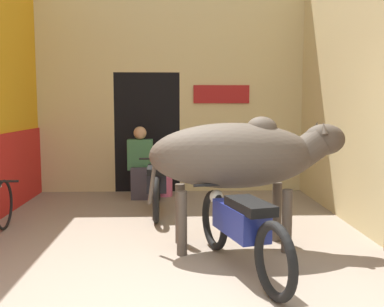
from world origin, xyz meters
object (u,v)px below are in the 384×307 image
(motorcycle_near, at_px, (240,226))
(shopkeeper_seated, at_px, (140,161))
(plastic_stool, at_px, (165,183))
(motorcycle_far, at_px, (157,183))
(cow, at_px, (240,156))

(motorcycle_near, relative_size, shopkeeper_seated, 1.61)
(motorcycle_near, bearing_deg, shopkeeper_seated, 109.57)
(plastic_stool, bearing_deg, shopkeeper_seated, -157.53)
(motorcycle_near, xyz_separation_m, motorcycle_far, (-0.89, 2.46, -0.02))
(shopkeeper_seated, bearing_deg, cow, -64.24)
(motorcycle_far, distance_m, plastic_stool, 1.13)
(cow, bearing_deg, motorcycle_far, 119.29)
(shopkeeper_seated, xyz_separation_m, plastic_stool, (0.41, 0.17, -0.41))
(cow, xyz_separation_m, motorcycle_far, (-0.98, 1.74, -0.61))
(cow, xyz_separation_m, plastic_stool, (-0.88, 2.86, -0.80))
(motorcycle_near, height_order, plastic_stool, motorcycle_near)
(motorcycle_far, xyz_separation_m, plastic_stool, (0.10, 1.11, -0.19))
(plastic_stool, bearing_deg, motorcycle_near, -77.45)
(motorcycle_near, distance_m, motorcycle_far, 2.61)
(shopkeeper_seated, bearing_deg, motorcycle_near, -70.43)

